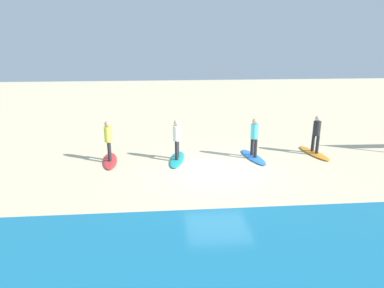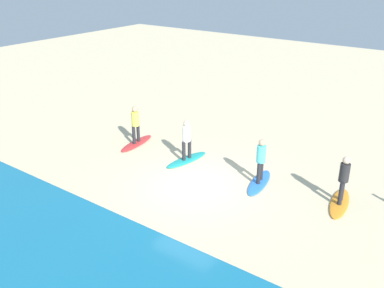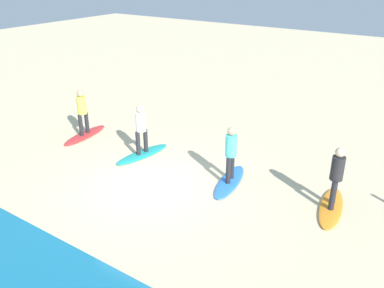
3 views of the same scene
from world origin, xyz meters
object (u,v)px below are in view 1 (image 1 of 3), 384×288
(surfboard_orange, at_px, (314,153))
(surfer_orange, at_px, (316,131))
(surfboard_blue, at_px, (253,157))
(surfer_blue, at_px, (254,135))
(surfer_teal, at_px, (177,137))
(surfer_red, at_px, (108,138))
(surfboard_red, at_px, (110,161))
(surfboard_teal, at_px, (177,159))

(surfboard_orange, height_order, surfer_orange, surfer_orange)
(surfboard_blue, bearing_deg, surfer_blue, -11.23)
(surfer_blue, height_order, surfer_teal, same)
(surfer_blue, bearing_deg, surfer_orange, -174.23)
(surfer_blue, bearing_deg, surfboard_orange, -174.23)
(surfer_orange, distance_m, surfer_teal, 6.08)
(surfer_teal, bearing_deg, surfer_red, -1.31)
(surfboard_orange, xyz_separation_m, surfboard_red, (8.86, 0.23, 0.00))
(surfboard_orange, bearing_deg, surfboard_blue, -94.73)
(surfboard_orange, bearing_deg, surfer_blue, -94.73)
(surfboard_orange, xyz_separation_m, surfboard_teal, (6.08, 0.29, 0.00))
(surfboard_orange, bearing_deg, surfboard_red, -99.04)
(surfboard_orange, height_order, surfboard_blue, same)
(surfer_orange, distance_m, surfboard_red, 8.92)
(surfer_teal, bearing_deg, surfboard_teal, -90.00)
(surfer_orange, height_order, surfer_teal, same)
(surfer_orange, relative_size, surfboard_blue, 0.78)
(surfboard_teal, xyz_separation_m, surfer_red, (2.78, -0.06, 0.99))
(surfer_orange, xyz_separation_m, surfboard_red, (8.86, 0.23, -0.99))
(surfer_teal, xyz_separation_m, surfboard_red, (2.78, -0.06, -0.99))
(surfboard_orange, bearing_deg, surfer_teal, -97.77)
(surfer_orange, distance_m, surfboard_teal, 6.16)
(surfer_blue, bearing_deg, surfboard_blue, -90.00)
(surfer_orange, xyz_separation_m, surfboard_blue, (2.82, 0.28, -0.99))
(surfboard_orange, bearing_deg, surfer_orange, -0.00)
(surfer_teal, relative_size, surfer_red, 1.00)
(surfer_teal, distance_m, surfer_red, 2.78)
(surfboard_blue, xyz_separation_m, surfer_teal, (3.26, 0.00, 0.99))
(surfer_blue, xyz_separation_m, surfer_teal, (3.26, 0.00, 0.00))
(surfer_orange, distance_m, surfer_blue, 2.83)
(surfboard_red, bearing_deg, surfer_red, 68.89)
(surfer_blue, relative_size, surfer_teal, 1.00)
(surfboard_orange, distance_m, surfboard_blue, 2.83)
(surfboard_blue, height_order, surfer_teal, surfer_teal)
(surfboard_blue, height_order, surfer_red, surfer_red)
(surfboard_teal, bearing_deg, surfboard_orange, 101.88)
(surfboard_orange, distance_m, surfboard_teal, 6.08)
(surfboard_blue, height_order, surfer_blue, surfer_blue)
(surfboard_teal, xyz_separation_m, surfboard_red, (2.78, -0.06, 0.00))
(surfer_blue, bearing_deg, surfboard_red, -0.57)
(surfboard_blue, distance_m, surfer_red, 6.12)
(surfer_blue, bearing_deg, surfer_teal, 0.07)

